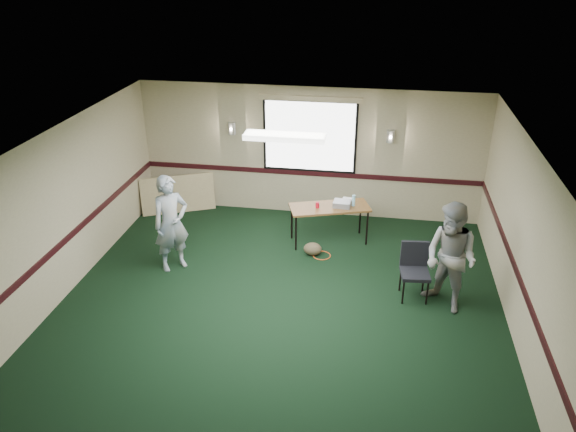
% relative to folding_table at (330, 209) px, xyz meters
% --- Properties ---
extents(ground, '(8.00, 8.00, 0.00)m').
position_rel_folding_table_xyz_m(ground, '(-0.55, -2.76, -0.69)').
color(ground, black).
rests_on(ground, ground).
extents(room_shell, '(8.00, 8.02, 8.00)m').
position_rel_folding_table_xyz_m(room_shell, '(-0.55, -0.64, 0.89)').
color(room_shell, tan).
rests_on(room_shell, ground).
extents(folding_table, '(1.60, 1.03, 0.74)m').
position_rel_folding_table_xyz_m(folding_table, '(0.00, 0.00, 0.00)').
color(folding_table, '#573818').
rests_on(folding_table, ground).
extents(projector, '(0.33, 0.28, 0.11)m').
position_rel_folding_table_xyz_m(projector, '(0.23, 0.04, 0.11)').
color(projector, gray).
rests_on(projector, folding_table).
extents(game_console, '(0.19, 0.16, 0.05)m').
position_rel_folding_table_xyz_m(game_console, '(0.31, 0.31, 0.08)').
color(game_console, silver).
rests_on(game_console, folding_table).
extents(red_cup, '(0.07, 0.07, 0.11)m').
position_rel_folding_table_xyz_m(red_cup, '(-0.22, -0.09, 0.11)').
color(red_cup, red).
rests_on(red_cup, folding_table).
extents(water_bottle, '(0.06, 0.06, 0.22)m').
position_rel_folding_table_xyz_m(water_bottle, '(0.44, 0.11, 0.16)').
color(water_bottle, '#98DFF8').
rests_on(water_bottle, folding_table).
extents(duffel_bag, '(0.39, 0.33, 0.24)m').
position_rel_folding_table_xyz_m(duffel_bag, '(-0.24, -0.57, -0.57)').
color(duffel_bag, '#4B402A').
rests_on(duffel_bag, ground).
extents(cable_coil, '(0.43, 0.43, 0.02)m').
position_rel_folding_table_xyz_m(cable_coil, '(-0.07, -0.59, -0.68)').
color(cable_coil, '#DC531B').
rests_on(cable_coil, ground).
extents(folded_table, '(1.50, 0.86, 0.79)m').
position_rel_folding_table_xyz_m(folded_table, '(-3.31, 0.84, -0.29)').
color(folded_table, tan).
rests_on(folded_table, ground).
extents(conference_chair, '(0.49, 0.51, 0.92)m').
position_rel_folding_table_xyz_m(conference_chair, '(1.53, -1.59, -0.15)').
color(conference_chair, black).
rests_on(conference_chair, ground).
extents(person_left, '(0.74, 0.73, 1.73)m').
position_rel_folding_table_xyz_m(person_left, '(-2.60, -1.40, 0.18)').
color(person_left, '#436894').
rests_on(person_left, ground).
extents(person_right, '(1.09, 1.08, 1.77)m').
position_rel_folding_table_xyz_m(person_right, '(2.02, -1.86, 0.20)').
color(person_right, '#6E87AB').
rests_on(person_right, ground).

